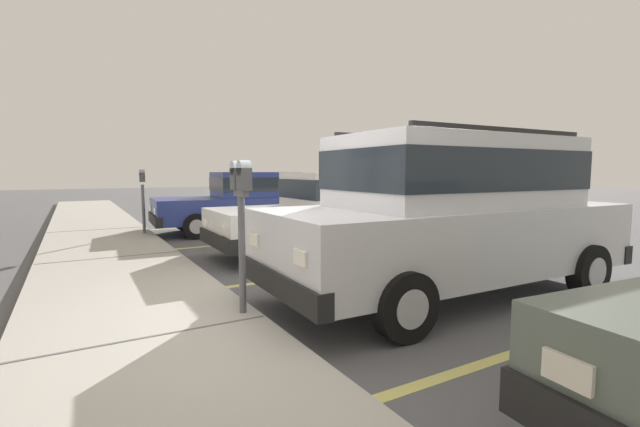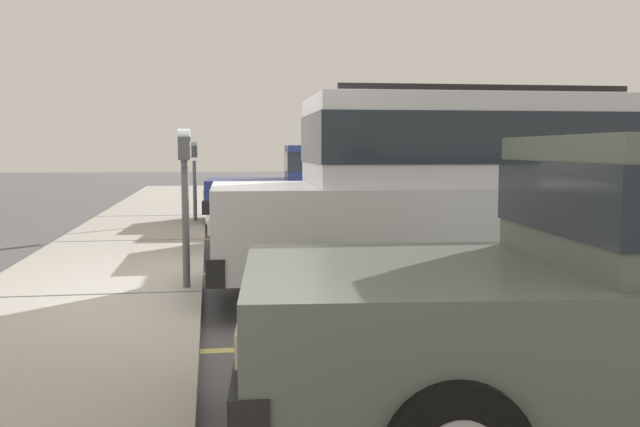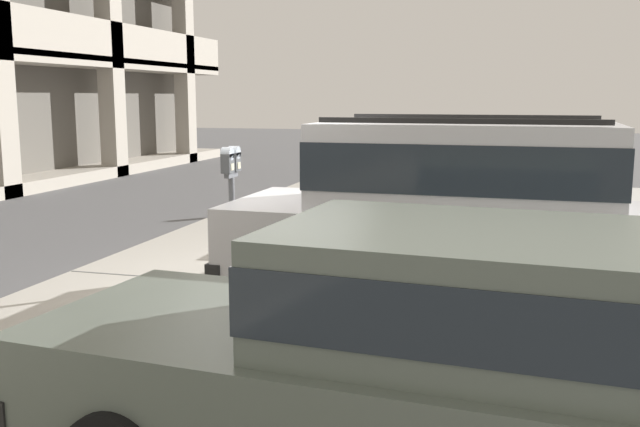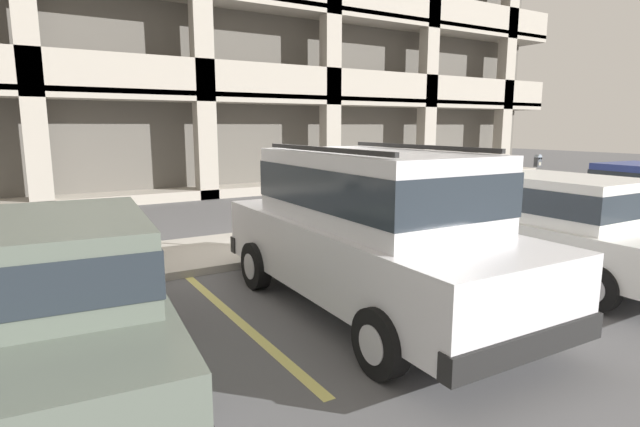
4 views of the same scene
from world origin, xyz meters
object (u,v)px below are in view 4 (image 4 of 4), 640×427
at_px(silver_suv, 371,224).
at_px(dark_hatchback, 550,223).
at_px(red_sedan, 53,297).
at_px(parking_meter_far, 537,176).
at_px(parking_meter_near, 292,186).

bearing_deg(silver_suv, dark_hatchback, -3.08).
xyz_separation_m(red_sedan, parking_meter_far, (10.34, 2.75, 0.28)).
height_order(dark_hatchback, parking_meter_far, parking_meter_far).
relative_size(dark_hatchback, parking_meter_near, 2.91).
bearing_deg(dark_hatchback, parking_meter_far, 38.60).
distance_m(red_sedan, parking_meter_far, 10.70).
bearing_deg(parking_meter_near, dark_hatchback, -45.16).
relative_size(silver_suv, red_sedan, 1.05).
bearing_deg(parking_meter_far, red_sedan, -165.13).
distance_m(parking_meter_near, parking_meter_far, 6.58).
distance_m(dark_hatchback, parking_meter_near, 4.08).
relative_size(silver_suv, parking_meter_far, 3.24).
bearing_deg(red_sedan, silver_suv, 6.23).
xyz_separation_m(parking_meter_near, parking_meter_far, (6.57, 0.04, -0.17)).
xyz_separation_m(red_sedan, parking_meter_near, (3.77, 2.71, 0.45)).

